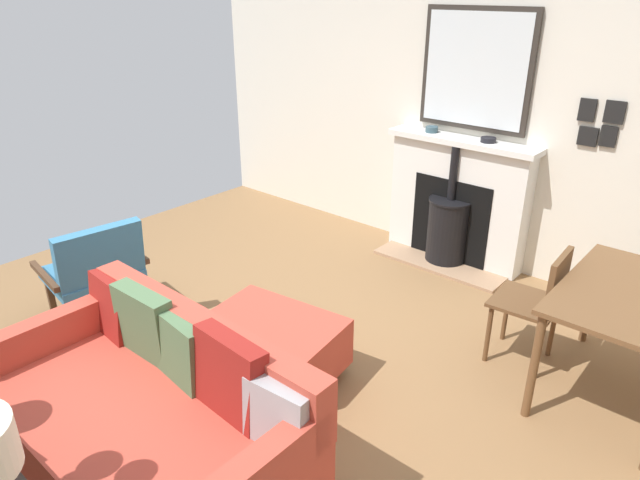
# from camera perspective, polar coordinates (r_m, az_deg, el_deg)

# --- Properties ---
(ground_plane) EXTENTS (5.43, 5.68, 0.01)m
(ground_plane) POSITION_cam_1_polar(r_m,az_deg,el_deg) (3.77, -8.88, -13.97)
(ground_plane) COLOR olive
(wall_left) EXTENTS (0.12, 5.68, 2.63)m
(wall_left) POSITION_cam_1_polar(r_m,az_deg,el_deg) (5.22, 13.70, 12.59)
(wall_left) COLOR silver
(wall_left) RESTS_ON ground
(fireplace) EXTENTS (0.52, 1.34, 1.13)m
(fireplace) POSITION_cam_1_polar(r_m,az_deg,el_deg) (5.19, 13.41, 3.19)
(fireplace) COLOR #9E7A5B
(fireplace) RESTS_ON ground
(mirror_over_mantel) EXTENTS (0.04, 0.97, 0.98)m
(mirror_over_mantel) POSITION_cam_1_polar(r_m,az_deg,el_deg) (5.01, 15.41, 16.20)
(mirror_over_mantel) COLOR #2D2823
(mantel_bowl_near) EXTENTS (0.11, 0.11, 0.05)m
(mantel_bowl_near) POSITION_cam_1_polar(r_m,az_deg,el_deg) (5.16, 11.19, 10.92)
(mantel_bowl_near) COLOR #334C56
(mantel_bowl_near) RESTS_ON fireplace
(mantel_bowl_far) EXTENTS (0.13, 0.13, 0.04)m
(mantel_bowl_far) POSITION_cam_1_polar(r_m,az_deg,el_deg) (4.93, 16.60, 9.68)
(mantel_bowl_far) COLOR black
(mantel_bowl_far) RESTS_ON fireplace
(sofa) EXTENTS (0.94, 1.73, 0.86)m
(sofa) POSITION_cam_1_polar(r_m,az_deg,el_deg) (3.05, -16.60, -16.58)
(sofa) COLOR #B2B2B7
(sofa) RESTS_ON ground
(ottoman) EXTENTS (0.64, 0.90, 0.41)m
(ottoman) POSITION_cam_1_polar(r_m,az_deg,el_deg) (3.66, -4.48, -10.10)
(ottoman) COLOR #B2B2B7
(ottoman) RESTS_ON ground
(armchair_accent) EXTENTS (0.75, 0.67, 0.82)m
(armchair_accent) POSITION_cam_1_polar(r_m,az_deg,el_deg) (4.38, -21.70, -2.61)
(armchair_accent) COLOR #4C3321
(armchair_accent) RESTS_ON ground
(dining_table) EXTENTS (1.12, 0.74, 0.73)m
(dining_table) POSITION_cam_1_polar(r_m,az_deg,el_deg) (3.72, 28.85, -5.94)
(dining_table) COLOR brown
(dining_table) RESTS_ON ground
(dining_chair_near_fireplace) EXTENTS (0.42, 0.42, 0.82)m
(dining_chair_near_fireplace) POSITION_cam_1_polar(r_m,az_deg,el_deg) (3.88, 21.22, -5.51)
(dining_chair_near_fireplace) COLOR brown
(dining_chair_near_fireplace) RESTS_ON ground
(photo_gallery_row) EXTENTS (0.02, 0.32, 0.35)m
(photo_gallery_row) POSITION_cam_1_polar(r_m,az_deg,el_deg) (4.72, 26.34, 10.51)
(photo_gallery_row) COLOR black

